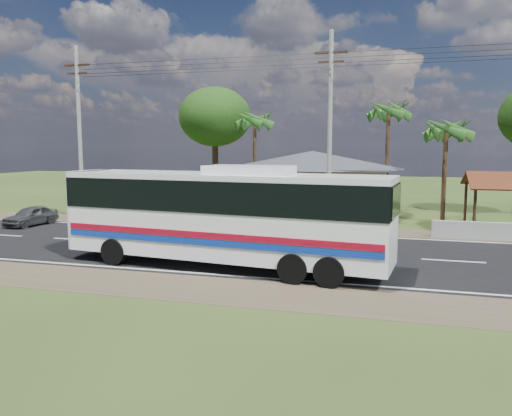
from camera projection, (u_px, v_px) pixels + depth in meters
The scene contains 12 objects.
ground at pixel (244, 249), 22.95m from camera, with size 120.00×120.00×0.00m, color #2C4217.
road at pixel (244, 249), 22.95m from camera, with size 120.00×16.00×0.03m.
house at pixel (312, 176), 34.78m from camera, with size 12.40×10.00×5.00m.
concrete_barrier at pixel (505, 232), 25.06m from camera, with size 7.00×0.30×0.90m, color #9E9E99.
utility_poles at pixel (324, 127), 27.73m from camera, with size 32.80×2.22×11.00m.
palm_near at pixel (446, 130), 30.24m from camera, with size 2.80×2.80×6.70m.
palm_mid at pixel (389, 112), 35.29m from camera, with size 2.80×2.80×8.20m.
palm_far at pixel (255, 121), 38.49m from camera, with size 2.80×2.80×7.70m.
tree_behind_house at pixel (215, 117), 41.41m from camera, with size 6.00×6.00×9.61m.
coach_bus at pixel (224, 210), 19.26m from camera, with size 13.10×4.10×4.00m.
motorcycle at pixel (362, 227), 26.93m from camera, with size 0.53×1.51×0.79m, color black.
small_car at pixel (31, 216), 29.79m from camera, with size 1.38×3.44×1.17m, color #323335.
Camera 1 is at (6.54, -21.57, 4.72)m, focal length 35.00 mm.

